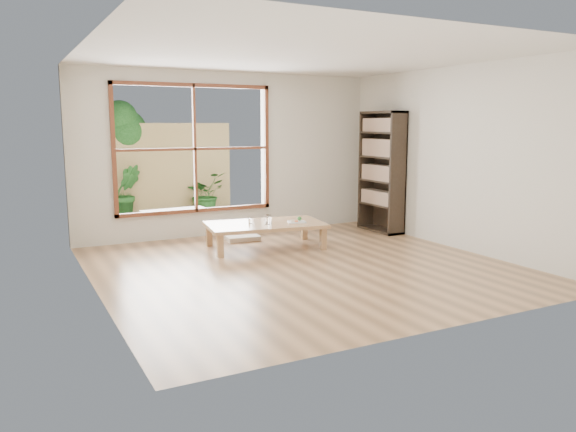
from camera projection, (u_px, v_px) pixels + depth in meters
name	position (u px, v px, depth m)	size (l,w,h in m)	color
ground	(302.00, 266.00, 7.11)	(5.00, 5.00, 0.00)	tan
low_table	(265.00, 226.00, 8.14)	(1.79, 1.17, 0.37)	#A87751
floor_cushion	(241.00, 237.00, 8.79)	(0.51, 0.51, 0.07)	white
bookshelf	(382.00, 172.00, 9.32)	(0.32, 0.90, 1.99)	#33261C
glass_tall	(267.00, 220.00, 8.01)	(0.07, 0.07, 0.14)	silver
glass_mid	(268.00, 220.00, 8.12)	(0.07, 0.07, 0.10)	silver
glass_short	(269.00, 218.00, 8.24)	(0.08, 0.08, 0.10)	silver
glass_small	(250.00, 221.00, 8.09)	(0.06, 0.06, 0.07)	silver
food_tray	(297.00, 221.00, 8.18)	(0.30, 0.26, 0.08)	white
deck	(177.00, 226.00, 9.96)	(2.80, 2.00, 0.05)	#332D25
garden_bench	(174.00, 213.00, 9.43)	(1.11, 0.40, 0.34)	#33261C
bamboo_fence	(160.00, 171.00, 10.70)	(2.80, 0.06, 1.80)	tan
shrub_right	(205.00, 194.00, 10.93)	(0.75, 0.65, 0.83)	#2B6A27
shrub_left	(126.00, 193.00, 10.20)	(0.57, 0.46, 1.03)	#2B6A27
garden_tree	(119.00, 132.00, 10.54)	(1.04, 0.85, 2.22)	#4C3D2D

